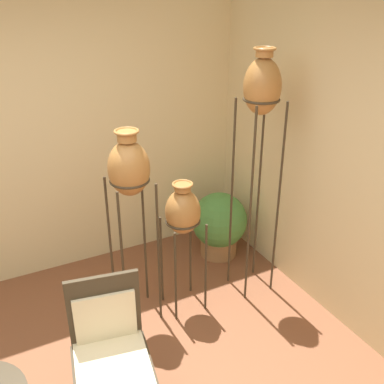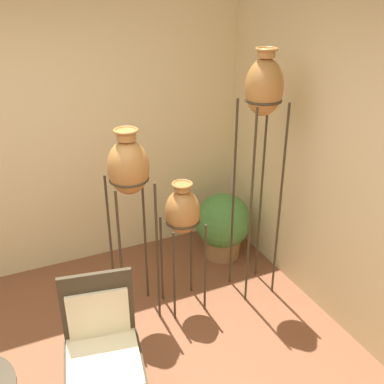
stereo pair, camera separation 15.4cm
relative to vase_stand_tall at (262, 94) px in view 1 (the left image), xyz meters
The scene contains 6 objects.
wall_back 2.14m from the vase_stand_tall, 146.56° to the left, with size 8.29×0.06×2.70m.
vase_stand_tall is the anchor object (origin of this frame).
vase_stand_medium 1.17m from the vase_stand_tall, behind, with size 0.32×0.32×1.63m.
vase_stand_short 1.11m from the vase_stand_tall, behind, with size 0.30×0.30×1.17m.
chair 2.11m from the vase_stand_tall, 154.82° to the right, with size 0.56×0.59×0.98m.
potted_plant 1.56m from the vase_stand_tall, 88.82° to the left, with size 0.56×0.56×0.68m.
Camera 1 is at (-0.31, -1.77, 2.59)m, focal length 42.00 mm.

